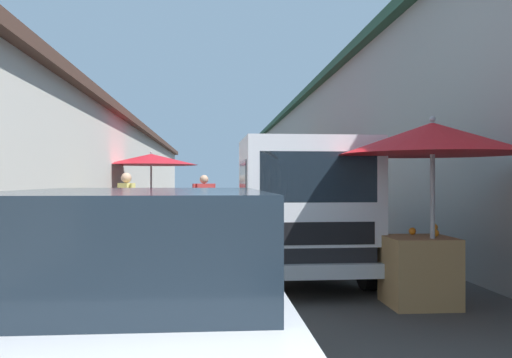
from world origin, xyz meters
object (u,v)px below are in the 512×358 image
(parked_scooter, at_px, (313,233))
(plastic_stool, at_px, (189,227))
(fruit_stall_near_right, at_px, (293,173))
(delivery_truck, at_px, (298,212))
(vendor_by_crates, at_px, (126,205))
(vendor_in_shade, at_px, (204,202))
(fruit_stall_far_right, at_px, (152,169))
(fruit_stall_far_left, at_px, (295,166))
(fruit_stall_mid_lane, at_px, (429,168))
(hatchback_car, at_px, (141,301))

(parked_scooter, distance_m, plastic_stool, 3.93)
(fruit_stall_near_right, xyz_separation_m, delivery_truck, (-11.05, 1.57, -0.72))
(parked_scooter, bearing_deg, vendor_by_crates, 71.52)
(delivery_truck, height_order, vendor_in_shade, delivery_truck)
(fruit_stall_far_right, distance_m, fruit_stall_far_left, 4.76)
(fruit_stall_mid_lane, relative_size, fruit_stall_near_right, 0.81)
(fruit_stall_far_left, bearing_deg, fruit_stall_mid_lane, -177.62)
(fruit_stall_far_right, relative_size, fruit_stall_mid_lane, 1.27)
(delivery_truck, bearing_deg, fruit_stall_near_right, -8.10)
(fruit_stall_mid_lane, bearing_deg, fruit_stall_far_right, 22.47)
(fruit_stall_far_right, xyz_separation_m, fruit_stall_near_right, (2.15, -4.71, -0.12))
(fruit_stall_mid_lane, height_order, fruit_stall_near_right, fruit_stall_near_right)
(fruit_stall_far_right, bearing_deg, fruit_stall_near_right, -65.43)
(delivery_truck, bearing_deg, vendor_in_shade, 13.84)
(fruit_stall_far_right, xyz_separation_m, hatchback_car, (-13.36, -1.41, -1.14))
(hatchback_car, distance_m, plastic_stool, 10.15)
(fruit_stall_mid_lane, relative_size, fruit_stall_far_left, 0.80)
(hatchback_car, xyz_separation_m, vendor_in_shade, (10.53, -0.24, 0.22))
(fruit_stall_far_left, relative_size, parked_scooter, 1.68)
(delivery_truck, distance_m, parked_scooter, 2.91)
(vendor_by_crates, bearing_deg, fruit_stall_far_left, -59.80)
(fruit_stall_far_right, height_order, vendor_in_shade, fruit_stall_far_right)
(hatchback_car, bearing_deg, vendor_in_shade, -1.30)
(vendor_by_crates, distance_m, plastic_stool, 2.17)
(fruit_stall_near_right, bearing_deg, fruit_stall_far_left, 172.17)
(parked_scooter, bearing_deg, fruit_stall_near_right, -5.64)
(parked_scooter, bearing_deg, fruit_stall_far_left, -2.88)
(fruit_stall_mid_lane, xyz_separation_m, hatchback_car, (-2.67, 3.01, -0.92))
(delivery_truck, bearing_deg, fruit_stall_far_left, -8.30)
(hatchback_car, bearing_deg, vendor_by_crates, 9.53)
(fruit_stall_far_left, distance_m, hatchback_car, 11.30)
(fruit_stall_near_right, height_order, fruit_stall_far_left, fruit_stall_far_left)
(fruit_stall_far_right, bearing_deg, vendor_in_shade, -149.81)
(hatchback_car, distance_m, vendor_in_shade, 10.54)
(fruit_stall_near_right, distance_m, fruit_stall_far_left, 4.65)
(vendor_in_shade, bearing_deg, fruit_stall_mid_lane, -160.56)
(fruit_stall_far_right, xyz_separation_m, plastic_stool, (-3.22, -1.27, -1.55))
(fruit_stall_mid_lane, bearing_deg, parked_scooter, 6.64)
(fruit_stall_near_right, xyz_separation_m, plastic_stool, (-5.37, 3.44, -1.43))
(fruit_stall_far_right, bearing_deg, vendor_by_crates, 179.71)
(fruit_stall_near_right, height_order, plastic_stool, fruit_stall_near_right)
(fruit_stall_far_right, bearing_deg, parked_scooter, -147.65)
(fruit_stall_far_right, distance_m, delivery_truck, 9.47)
(fruit_stall_near_right, relative_size, delivery_truck, 0.57)
(fruit_stall_near_right, relative_size, vendor_by_crates, 1.67)
(fruit_stall_mid_lane, xyz_separation_m, delivery_truck, (1.80, 1.28, -0.62))
(fruit_stall_mid_lane, xyz_separation_m, parked_scooter, (4.55, 0.53, -1.21))
(fruit_stall_near_right, distance_m, vendor_in_shade, 5.91)
(vendor_by_crates, distance_m, parked_scooter, 4.16)
(fruit_stall_far_right, bearing_deg, fruit_stall_mid_lane, -157.53)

